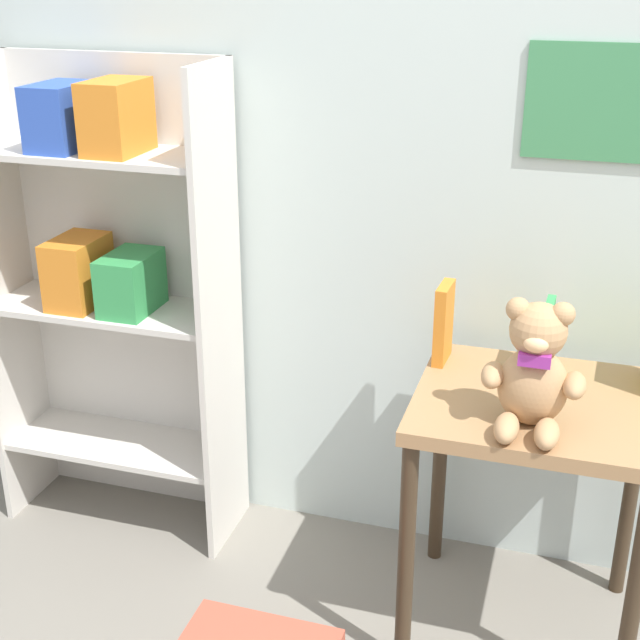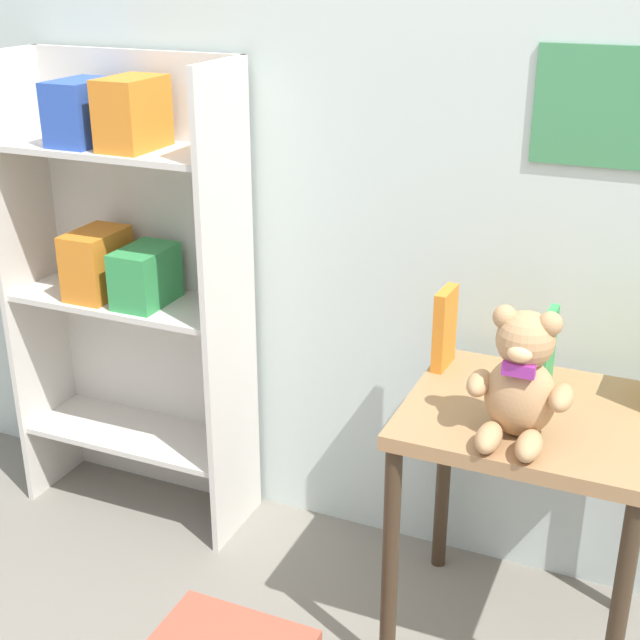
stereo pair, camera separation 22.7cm
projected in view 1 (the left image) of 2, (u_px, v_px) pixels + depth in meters
wall_back at (463, 125)px, 2.28m from camera, size 4.80×0.07×2.50m
bookshelf_side at (113, 272)px, 2.57m from camera, size 0.71×0.28×1.41m
display_table at (534, 440)px, 2.16m from camera, size 0.58×0.52×0.68m
teddy_bear at (534, 371)px, 1.95m from camera, size 0.23×0.21×0.30m
book_standing_orange at (444, 323)px, 2.28m from camera, size 0.03×0.11×0.21m
book_standing_green at (546, 339)px, 2.20m from camera, size 0.02×0.12×0.19m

